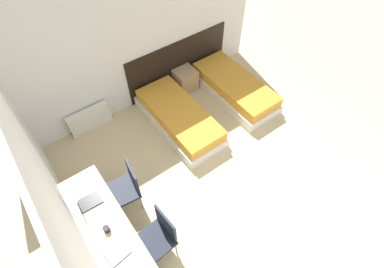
{
  "coord_description": "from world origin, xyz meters",
  "views": [
    {
      "loc": [
        -1.84,
        -0.41,
        4.5
      ],
      "look_at": [
        0.0,
        2.1,
        0.55
      ],
      "focal_mm": 28.0,
      "sensor_mm": 36.0,
      "label": 1
    }
  ],
  "objects_px": {
    "chair_near_notebook": "(158,236)",
    "laptop": "(85,201)",
    "chair_near_laptop": "(126,187)",
    "bed_near_door": "(234,88)",
    "bed_near_window": "(179,118)",
    "nightstand": "(185,80)"
  },
  "relations": [
    {
      "from": "chair_near_laptop",
      "to": "nightstand",
      "type": "bearing_deg",
      "value": 43.4
    },
    {
      "from": "bed_near_window",
      "to": "chair_near_laptop",
      "type": "relative_size",
      "value": 2.14
    },
    {
      "from": "bed_near_window",
      "to": "laptop",
      "type": "distance_m",
      "value": 2.41
    },
    {
      "from": "bed_near_door",
      "to": "laptop",
      "type": "distance_m",
      "value": 3.71
    },
    {
      "from": "bed_near_door",
      "to": "laptop",
      "type": "bearing_deg",
      "value": -165.32
    },
    {
      "from": "chair_near_laptop",
      "to": "laptop",
      "type": "relative_size",
      "value": 2.86
    },
    {
      "from": "bed_near_door",
      "to": "nightstand",
      "type": "xyz_separation_m",
      "value": [
        -0.7,
        0.78,
        0.03
      ]
    },
    {
      "from": "laptop",
      "to": "bed_near_window",
      "type": "bearing_deg",
      "value": 26.15
    },
    {
      "from": "chair_near_laptop",
      "to": "laptop",
      "type": "xyz_separation_m",
      "value": [
        -0.58,
        -0.05,
        0.3
      ]
    },
    {
      "from": "bed_near_window",
      "to": "chair_near_notebook",
      "type": "height_order",
      "value": "chair_near_notebook"
    },
    {
      "from": "bed_near_window",
      "to": "laptop",
      "type": "height_order",
      "value": "laptop"
    },
    {
      "from": "bed_near_window",
      "to": "bed_near_door",
      "type": "bearing_deg",
      "value": 0.0
    },
    {
      "from": "bed_near_door",
      "to": "nightstand",
      "type": "relative_size",
      "value": 4.29
    },
    {
      "from": "nightstand",
      "to": "chair_near_notebook",
      "type": "xyz_separation_m",
      "value": [
        -2.27,
        -2.57,
        0.27
      ]
    },
    {
      "from": "chair_near_laptop",
      "to": "bed_near_door",
      "type": "bearing_deg",
      "value": 23.68
    },
    {
      "from": "chair_near_laptop",
      "to": "chair_near_notebook",
      "type": "xyz_separation_m",
      "value": [
        0.0,
        -0.92,
        0.0
      ]
    },
    {
      "from": "chair_near_notebook",
      "to": "laptop",
      "type": "height_order",
      "value": "laptop"
    },
    {
      "from": "nightstand",
      "to": "laptop",
      "type": "bearing_deg",
      "value": -148.98
    },
    {
      "from": "bed_near_door",
      "to": "chair_near_laptop",
      "type": "relative_size",
      "value": 2.14
    },
    {
      "from": "chair_near_notebook",
      "to": "bed_near_window",
      "type": "bearing_deg",
      "value": 44.81
    },
    {
      "from": "chair_near_notebook",
      "to": "laptop",
      "type": "xyz_separation_m",
      "value": [
        -0.58,
        0.86,
        0.3
      ]
    },
    {
      "from": "bed_near_door",
      "to": "laptop",
      "type": "relative_size",
      "value": 6.11
    }
  ]
}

